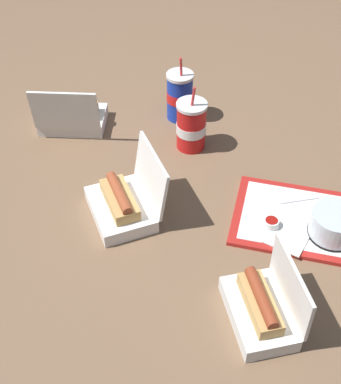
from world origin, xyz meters
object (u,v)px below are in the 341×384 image
Objects in this scene: soda_cup_center at (180,96)px; clamshell_hotdog_right at (263,307)px; cake_container at (335,225)px; clamshell_hotdog_corner at (124,202)px; clamshell_hotdog_front at (72,116)px; soda_cup_corner at (191,126)px; plastic_fork at (299,200)px; food_tray at (304,221)px; ketchup_cup at (271,223)px.

clamshell_hotdog_right is at bearing -49.54° from soda_cup_center.
cake_container is 0.54× the size of clamshell_hotdog_right.
cake_container is 0.54m from clamshell_hotdog_corner.
clamshell_hotdog_front is at bearing 174.58° from cake_container.
soda_cup_center is (-0.10, 0.12, 0.00)m from soda_cup_corner.
plastic_fork is (-0.11, 0.08, -0.03)m from cake_container.
cake_container is at bearing -73.77° from plastic_fork.
clamshell_hotdog_front is (-0.78, 0.06, 0.03)m from food_tray.
plastic_fork is at bearing -24.08° from soda_cup_center.
soda_cup_center is (-0.51, 0.27, 0.07)m from food_tray.
ketchup_cup is at bearing -10.36° from clamshell_hotdog_front.
cake_container is 0.58× the size of soda_cup_center.
ketchup_cup is at bearing -143.97° from plastic_fork.
clamshell_hotdog_right is (0.44, -0.14, -0.00)m from clamshell_hotdog_corner.
soda_cup_corner is (-0.41, 0.48, 0.04)m from clamshell_hotdog_right.
ketchup_cup is at bearing -32.79° from soda_cup_corner.
clamshell_hotdog_right is 1.07× the size of soda_cup_center.
ketchup_cup reaches higher than food_tray.
clamshell_hotdog_corner is (-0.51, -0.17, -0.01)m from cake_container.
food_tray is 1.59× the size of clamshell_hotdog_corner.
soda_cup_corner is (0.03, 0.34, 0.04)m from clamshell_hotdog_corner.
food_tray is 0.48m from clamshell_hotdog_corner.
food_tray is 1.78× the size of clamshell_hotdog_right.
food_tray is 0.33m from clamshell_hotdog_right.
cake_container is at bearing -5.42° from clamshell_hotdog_front.
soda_cup_center is (0.28, 0.21, 0.04)m from clamshell_hotdog_front.
food_tray is 3.83× the size of plastic_fork.
plastic_fork is 0.46× the size of clamshell_hotdog_right.
plastic_fork is at bearing 121.09° from food_tray.
cake_container is 0.87m from clamshell_hotdog_front.
clamshell_hotdog_corner is 1.23× the size of soda_cup_corner.
cake_container is 0.16m from ketchup_cup.
ketchup_cup is 0.16× the size of clamshell_hotdog_front.
clamshell_hotdog_front is at bearing 140.45° from plastic_fork.
plastic_fork is at bearing 32.37° from clamshell_hotdog_corner.
food_tray is at bearing -98.19° from plastic_fork.
clamshell_hotdog_front is at bearing -166.90° from soda_cup_corner.
soda_cup_corner is at bearing 126.96° from plastic_fork.
food_tray is 0.44m from soda_cup_corner.
clamshell_hotdog_right is 1.10× the size of soda_cup_corner.
cake_container is at bearing -26.27° from soda_cup_center.
food_tray is 10.52× the size of ketchup_cup.
soda_cup_corner reaches higher than clamshell_hotdog_corner.
clamshell_hotdog_front is at bearing -143.08° from soda_cup_center.
soda_cup_corner reaches higher than clamshell_hotdog_right.
clamshell_hotdog_right is 0.93× the size of clamshell_hotdog_front.
soda_cup_center reaches higher than plastic_fork.
clamshell_hotdog_right is 0.88m from clamshell_hotdog_front.
clamshell_hotdog_corner reaches higher than clamshell_hotdog_front.
cake_container is 0.50× the size of clamshell_hotdog_front.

